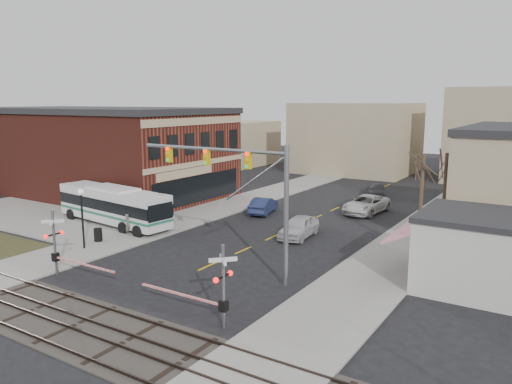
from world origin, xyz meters
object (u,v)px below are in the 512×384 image
car_b (264,205)px  car_a (299,227)px  rr_crossing_west (59,244)px  street_lamp (82,206)px  pedestrian_near (128,224)px  car_d (375,190)px  car_c (366,204)px  rr_crossing_east (216,286)px  transit_bus (113,205)px  traffic_signal_mast (243,181)px  trash_bin (98,235)px  pedestrian_far (165,214)px

car_b → car_a: bearing=126.4°
rr_crossing_west → street_lamp: bearing=126.9°
car_a → pedestrian_near: pedestrian_near is taller
car_d → car_c: bearing=-96.2°
car_c → car_d: car_c is taller
rr_crossing_east → car_b: (-10.50, 21.38, -1.22)m
transit_bus → pedestrian_near: bearing=-26.6°
car_a → car_c: (1.43, 10.80, 0.00)m
traffic_signal_mast → street_lamp: size_ratio=2.48×
rr_crossing_east → car_c: bearing=95.3°
rr_crossing_west → street_lamp: size_ratio=1.32×
transit_bus → trash_bin: transit_bus is taller
pedestrian_far → pedestrian_near: bearing=-134.6°
street_lamp → pedestrian_near: street_lamp is taller
traffic_signal_mast → pedestrian_near: 13.66m
car_d → pedestrian_near: pedestrian_near is taller
rr_crossing_west → car_a: rr_crossing_west is taller
car_d → pedestrian_far: 24.52m
car_c → pedestrian_near: bearing=-121.2°
car_d → pedestrian_near: size_ratio=2.88×
transit_bus → car_c: (16.30, 15.82, -0.93)m
trash_bin → pedestrian_far: pedestrian_far is taller
traffic_signal_mast → rr_crossing_east: 7.84m
car_d → pedestrian_far: pedestrian_far is taller
pedestrian_far → traffic_signal_mast: bearing=-74.8°
trash_bin → pedestrian_near: (0.53, 2.49, 0.33)m
car_b → pedestrian_near: size_ratio=2.79×
car_b → pedestrian_far: size_ratio=2.75×
car_a → car_b: (-6.61, 5.60, -0.07)m
car_b → pedestrian_near: bearing=56.0°
rr_crossing_west → transit_bus: bearing=123.6°
car_b → car_c: (8.04, 5.20, 0.07)m
car_b → pedestrian_far: bearing=46.2°
pedestrian_far → car_a: bearing=-33.5°
car_a → car_d: car_a is taller
transit_bus → rr_crossing_east: (18.77, -10.76, 0.21)m
car_d → transit_bus: bearing=-139.8°
rr_crossing_west → car_a: size_ratio=1.16×
car_a → car_b: car_a is taller
pedestrian_far → rr_crossing_west: bearing=-121.3°
car_b → pedestrian_near: 13.28m
traffic_signal_mast → pedestrian_near: traffic_signal_mast is taller
rr_crossing_west → trash_bin: (-3.77, 6.00, -1.36)m
street_lamp → car_a: street_lamp is taller
street_lamp → car_b: (4.66, 16.63, -2.41)m
street_lamp → car_c: street_lamp is taller
transit_bus → rr_crossing_east: rr_crossing_east is taller
traffic_signal_mast → rr_crossing_east: bearing=-67.0°
street_lamp → trash_bin: (-0.55, 1.72, -2.55)m
pedestrian_near → pedestrian_far: 4.30m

